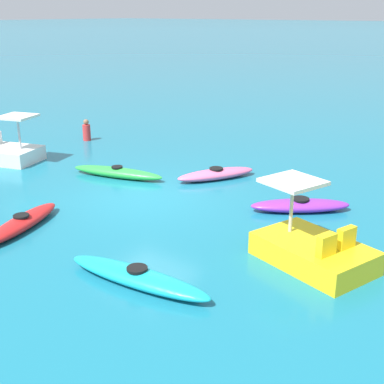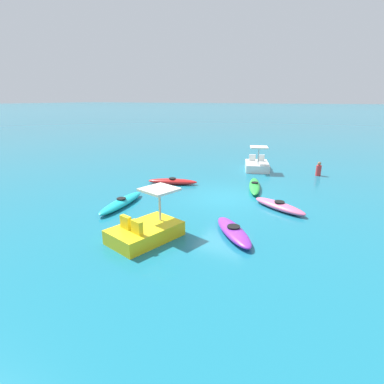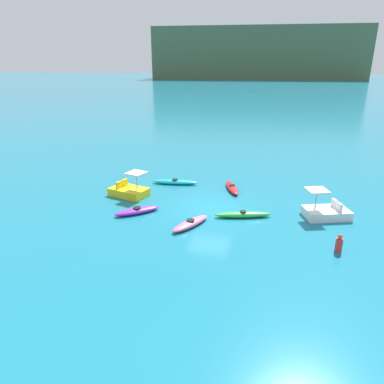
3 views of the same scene
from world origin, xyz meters
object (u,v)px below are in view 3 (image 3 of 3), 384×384
Objects in this scene: kayak_purple at (137,211)px; kayak_pink at (191,223)px; person_near_shore at (339,244)px; kayak_red at (232,187)px; kayak_cyan at (175,182)px; pedal_boat_yellow at (129,191)px; kayak_green at (243,214)px; pedal_boat_white at (326,212)px.

kayak_pink is (3.40, -0.92, -0.00)m from kayak_purple.
kayak_red is at bearing 129.16° from person_near_shore.
pedal_boat_yellow reaches higher than kayak_cyan.
kayak_green is at bearing -74.74° from kayak_red.
kayak_purple and kayak_pink have the same top height.
person_near_shore reaches higher than kayak_green.
kayak_purple is (-4.80, -5.28, 0.00)m from kayak_red.
person_near_shore is (10.65, -1.90, 0.22)m from kayak_purple.
kayak_pink is at bearing -15.10° from kayak_purple.
pedal_boat_white is (9.85, -3.56, 0.17)m from kayak_cyan.
kayak_cyan is 10.47m from pedal_boat_white.
kayak_purple is 2.81× the size of person_near_shore.
kayak_cyan is (0.68, 5.53, -0.00)m from kayak_purple.
person_near_shore is (12.26, -4.51, 0.05)m from pedal_boat_yellow.
pedal_boat_white is (7.13, 2.89, 0.17)m from kayak_pink.
pedal_boat_white reaches higher than kayak_green.
pedal_boat_yellow reaches higher than person_near_shore.
kayak_cyan is (-5.32, 4.64, 0.00)m from kayak_green.
pedal_boat_yellow reaches higher than kayak_red.
kayak_green is 4.66m from pedal_boat_white.
person_near_shore is at bearing -30.99° from kayak_green.
person_near_shore is at bearing -88.17° from pedal_boat_white.
kayak_pink is (2.73, -6.45, 0.00)m from kayak_cyan.
pedal_boat_white is (5.72, -3.30, 0.17)m from kayak_red.
person_near_shore is (4.65, -2.79, 0.22)m from kayak_green.
kayak_red is at bearing 22.61° from pedal_boat_yellow.
kayak_green is at bearing 34.84° from kayak_pink.
person_near_shore is at bearing -20.20° from pedal_boat_yellow.
kayak_cyan is at bearing 160.15° from pedal_boat_white.
kayak_cyan and kayak_pink have the same top height.
pedal_boat_yellow is (-5.01, 3.53, 0.17)m from kayak_pink.
kayak_purple is 0.77× the size of kayak_green.
pedal_boat_yellow is at bearing 167.28° from kayak_green.
person_near_shore is at bearing -10.13° from kayak_purple.
kayak_purple is at bearing -96.98° from kayak_cyan.
kayak_red is 4.55m from kayak_green.
kayak_purple is 0.93× the size of kayak_pink.
person_near_shore reaches higher than kayak_cyan.
person_near_shore reaches higher than kayak_purple.
person_near_shore reaches higher than kayak_red.
pedal_boat_yellow reaches higher than kayak_green.
kayak_cyan is 1.21× the size of pedal_boat_white.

